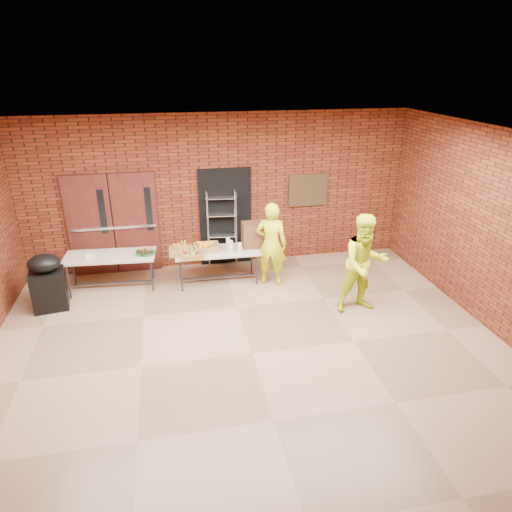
{
  "coord_description": "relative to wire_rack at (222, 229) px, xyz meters",
  "views": [
    {
      "loc": [
        -1.08,
        -5.71,
        4.14
      ],
      "look_at": [
        0.35,
        1.4,
        1.0
      ],
      "focal_mm": 32.0,
      "sensor_mm": 36.0,
      "label": 1
    }
  ],
  "objects": [
    {
      "name": "room",
      "position": [
        -0.0,
        -3.32,
        0.77
      ],
      "size": [
        8.08,
        7.08,
        3.28
      ],
      "color": "brown",
      "rests_on": "ground"
    },
    {
      "name": "double_doors",
      "position": [
        -2.2,
        0.12,
        0.22
      ],
      "size": [
        1.78,
        0.12,
        2.1
      ],
      "color": "#4E1F16",
      "rests_on": "room"
    },
    {
      "name": "dark_doorway",
      "position": [
        0.1,
        0.14,
        0.22
      ],
      "size": [
        1.1,
        0.06,
        2.1
      ],
      "primitive_type": "cube",
      "color": "black",
      "rests_on": "room"
    },
    {
      "name": "bronze_plaque",
      "position": [
        1.9,
        0.13,
        0.72
      ],
      "size": [
        0.85,
        0.04,
        0.7
      ],
      "primitive_type": "cube",
      "color": "#3A2B17",
      "rests_on": "room"
    },
    {
      "name": "wire_rack",
      "position": [
        0.0,
        0.0,
        0.0
      ],
      "size": [
        0.63,
        0.26,
        1.66
      ],
      "primitive_type": null,
      "rotation": [
        0.0,
        0.0,
        -0.1
      ],
      "color": "silver",
      "rests_on": "room"
    },
    {
      "name": "table_left",
      "position": [
        -2.25,
        -0.64,
        -0.19
      ],
      "size": [
        1.75,
        0.82,
        0.7
      ],
      "rotation": [
        0.0,
        0.0,
        -0.07
      ],
      "color": "tan",
      "rests_on": "room"
    },
    {
      "name": "table_right",
      "position": [
        -0.2,
        -0.77,
        -0.21
      ],
      "size": [
        1.67,
        0.72,
        0.68
      ],
      "rotation": [
        0.0,
        0.0,
        -0.02
      ],
      "color": "tan",
      "rests_on": "room"
    },
    {
      "name": "basket_bananas",
      "position": [
        -0.91,
        -0.79,
        -0.09
      ],
      "size": [
        0.45,
        0.35,
        0.14
      ],
      "color": "#AB7E45",
      "rests_on": "table_right"
    },
    {
      "name": "basket_oranges",
      "position": [
        -0.41,
        -0.72,
        -0.08
      ],
      "size": [
        0.49,
        0.38,
        0.15
      ],
      "color": "#AB7E45",
      "rests_on": "table_right"
    },
    {
      "name": "basket_apples",
      "position": [
        -0.7,
        -1.0,
        -0.09
      ],
      "size": [
        0.43,
        0.33,
        0.13
      ],
      "color": "#AB7E45",
      "rests_on": "table_right"
    },
    {
      "name": "muffin_tray",
      "position": [
        -1.58,
        -0.67,
        -0.09
      ],
      "size": [
        0.39,
        0.39,
        0.1
      ],
      "color": "#165524",
      "rests_on": "table_left"
    },
    {
      "name": "napkin_box",
      "position": [
        -2.61,
        -0.65,
        -0.1
      ],
      "size": [
        0.17,
        0.11,
        0.06
      ],
      "primitive_type": "cube",
      "color": "silver",
      "rests_on": "table_left"
    },
    {
      "name": "coffee_dispenser",
      "position": [
        0.51,
        -0.69,
        0.1
      ],
      "size": [
        0.38,
        0.34,
        0.5
      ],
      "primitive_type": "cube",
      "color": "brown",
      "rests_on": "table_right"
    },
    {
      "name": "cup_stack_front",
      "position": [
        0.06,
        -0.91,
        -0.03
      ],
      "size": [
        0.08,
        0.08,
        0.24
      ],
      "primitive_type": "cylinder",
      "color": "silver",
      "rests_on": "table_right"
    },
    {
      "name": "cup_stack_mid",
      "position": [
        0.21,
        -0.98,
        -0.04
      ],
      "size": [
        0.07,
        0.07,
        0.21
      ],
      "primitive_type": "cylinder",
      "color": "silver",
      "rests_on": "table_right"
    },
    {
      "name": "cup_stack_back",
      "position": [
        0.02,
        -0.74,
        -0.03
      ],
      "size": [
        0.08,
        0.08,
        0.24
      ],
      "primitive_type": "cylinder",
      "color": "silver",
      "rests_on": "table_right"
    },
    {
      "name": "covered_grill",
      "position": [
        -3.27,
        -1.23,
        -0.31
      ],
      "size": [
        0.64,
        0.56,
        1.04
      ],
      "rotation": [
        0.0,
        0.0,
        0.15
      ],
      "color": "black",
      "rests_on": "room"
    },
    {
      "name": "volunteer_woman",
      "position": [
        0.82,
        -1.04,
        0.01
      ],
      "size": [
        0.72,
        0.6,
        1.68
      ],
      "primitive_type": "imported",
      "rotation": [
        0.0,
        0.0,
        2.76
      ],
      "color": "#CADA18",
      "rests_on": "room"
    },
    {
      "name": "volunteer_man",
      "position": [
        2.17,
        -2.37,
        0.06
      ],
      "size": [
        0.88,
        0.7,
        1.78
      ],
      "primitive_type": "imported",
      "rotation": [
        0.0,
        0.0,
        0.03
      ],
      "color": "#CADA18",
      "rests_on": "room"
    }
  ]
}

